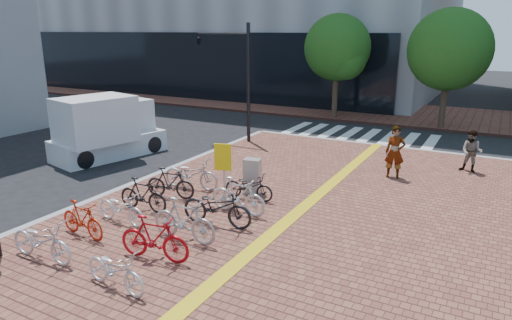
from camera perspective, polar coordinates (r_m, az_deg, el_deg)
The scene contains 23 objects.
ground at distance 11.92m, azimuth -9.45°, elevation -10.01°, with size 120.00×120.00×0.00m, color black.
kerb_north at distance 21.32m, azimuth 17.57°, elevation 1.37°, with size 14.00×0.25×0.15m, color gray.
far_sidewalk at distance 30.55m, azimuth 15.43°, elevation 5.78°, with size 70.00×8.00×0.15m, color brown.
crosswalk at distance 23.78m, azimuth 12.62°, elevation 3.02°, with size 7.50×4.00×0.01m.
street_trees at distance 25.90m, azimuth 25.32°, elevation 12.10°, with size 16.20×4.60×6.35m.
bike_0 at distance 11.44m, azimuth -25.24°, elevation -9.11°, with size 0.63×1.80×0.95m, color silver.
bike_1 at distance 12.27m, azimuth -20.91°, elevation -6.95°, with size 0.44×1.55×0.93m, color #B3220C.
bike_2 at distance 12.80m, azimuth -16.52°, elevation -5.75°, with size 0.58×1.66×0.87m, color white.
bike_3 at distance 13.45m, azimuth -13.96°, elevation -4.23°, with size 0.46×1.63×0.98m, color black.
bike_4 at distance 14.30m, azimuth -10.67°, elevation -2.85°, with size 0.45×1.61×0.96m, color black.
bike_5 at distance 15.02m, azimuth -8.10°, elevation -1.73°, with size 0.67×1.91×1.00m, color #B3B3B8.
bike_6 at distance 9.74m, azimuth -17.19°, elevation -12.95°, with size 0.57×1.64×0.86m, color silver.
bike_7 at distance 10.61m, azimuth -12.61°, elevation -9.54°, with size 0.49×1.74×1.05m, color #A60B14.
bike_8 at distance 11.37m, azimuth -9.00°, elevation -7.44°, with size 0.51×1.82×1.09m, color #A6A6AB.
bike_9 at distance 12.15m, azimuth -4.90°, elevation -5.84°, with size 0.69×1.99×1.05m, color black.
bike_10 at distance 12.87m, azimuth -2.22°, elevation -4.52°, with size 0.49×1.75×1.05m, color silver.
bike_11 at distance 13.95m, azimuth -0.90°, elevation -3.32°, with size 0.55×1.59×0.83m, color black.
pedestrian_a at distance 16.61m, azimuth 16.98°, elevation 0.94°, with size 0.67×0.44×1.84m, color gray.
pedestrian_b at distance 18.32m, azimuth 25.34°, elevation 0.96°, with size 0.75×0.58×1.54m, color #454957.
utility_box at distance 14.43m, azimuth -0.47°, elevation -2.04°, with size 0.52×0.38×1.13m, color #AEAFB3.
yellow_sign at distance 13.36m, azimuth -4.07°, elevation -0.34°, with size 0.49×0.21×1.85m.
traffic_light_pole at distance 21.50m, azimuth -3.90°, elevation 12.35°, with size 2.87×1.10×5.34m.
box_truck at distance 20.05m, azimuth -18.23°, elevation 3.82°, with size 2.93×4.86×2.63m.
Camera 1 is at (6.73, -8.36, 5.17)m, focal length 32.00 mm.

